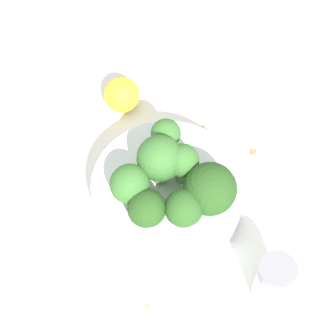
% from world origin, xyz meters
% --- Properties ---
extents(ground_plane, '(3.00, 3.00, 0.00)m').
position_xyz_m(ground_plane, '(0.00, 0.00, 0.00)').
color(ground_plane, white).
extents(bowl, '(0.17, 0.17, 0.05)m').
position_xyz_m(bowl, '(0.00, 0.00, 0.02)').
color(bowl, silver).
rests_on(bowl, ground_plane).
extents(broccoli_floret_0, '(0.05, 0.05, 0.06)m').
position_xyz_m(broccoli_floret_0, '(0.01, 0.00, 0.08)').
color(broccoli_floret_0, '#8EB770').
rests_on(broccoli_floret_0, bowl).
extents(broccoli_floret_1, '(0.06, 0.06, 0.06)m').
position_xyz_m(broccoli_floret_1, '(-0.05, -0.01, 0.08)').
color(broccoli_floret_1, '#7A9E5B').
rests_on(broccoli_floret_1, bowl).
extents(broccoli_floret_2, '(0.04, 0.04, 0.05)m').
position_xyz_m(broccoli_floret_2, '(-0.01, 0.05, 0.07)').
color(broccoli_floret_2, '#7A9E5B').
rests_on(broccoli_floret_2, bowl).
extents(broccoli_floret_3, '(0.04, 0.04, 0.05)m').
position_xyz_m(broccoli_floret_3, '(0.02, 0.04, 0.08)').
color(broccoli_floret_3, '#84AD66').
rests_on(broccoli_floret_3, bowl).
extents(broccoli_floret_4, '(0.04, 0.04, 0.05)m').
position_xyz_m(broccoli_floret_4, '(-0.04, 0.02, 0.07)').
color(broccoli_floret_4, '#8EB770').
rests_on(broccoli_floret_4, bowl).
extents(broccoli_floret_5, '(0.04, 0.04, 0.05)m').
position_xyz_m(broccoli_floret_5, '(-0.01, -0.01, 0.08)').
color(broccoli_floret_5, '#84AD66').
rests_on(broccoli_floret_5, bowl).
extents(broccoli_floret_6, '(0.03, 0.03, 0.05)m').
position_xyz_m(broccoli_floret_6, '(0.03, -0.03, 0.08)').
color(broccoli_floret_6, '#7A9E5B').
rests_on(broccoli_floret_6, bowl).
extents(pepper_shaker, '(0.04, 0.04, 0.07)m').
position_xyz_m(pepper_shaker, '(-0.15, 0.01, 0.03)').
color(pepper_shaker, silver).
rests_on(pepper_shaker, ground_plane).
extents(lemon_wedge, '(0.05, 0.05, 0.05)m').
position_xyz_m(lemon_wedge, '(0.14, -0.07, 0.02)').
color(lemon_wedge, yellow).
rests_on(lemon_wedge, ground_plane).
extents(almond_crumb_0, '(0.01, 0.01, 0.01)m').
position_xyz_m(almond_crumb_0, '(0.03, -0.11, 0.00)').
color(almond_crumb_0, '#AD7F4C').
rests_on(almond_crumb_0, ground_plane).
extents(almond_crumb_1, '(0.01, 0.01, 0.01)m').
position_xyz_m(almond_crumb_1, '(-0.03, -0.12, 0.00)').
color(almond_crumb_1, '#AD7F4C').
rests_on(almond_crumb_1, ground_plane).
extents(almond_crumb_2, '(0.01, 0.01, 0.01)m').
position_xyz_m(almond_crumb_2, '(-0.06, 0.11, 0.00)').
color(almond_crumb_2, tan).
rests_on(almond_crumb_2, ground_plane).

